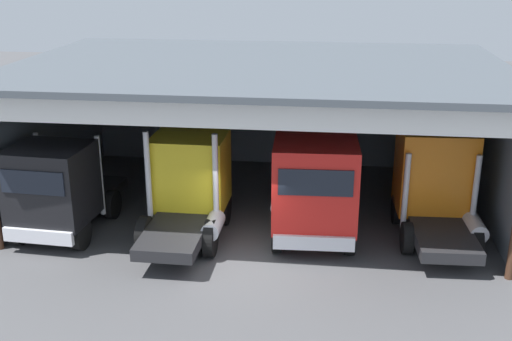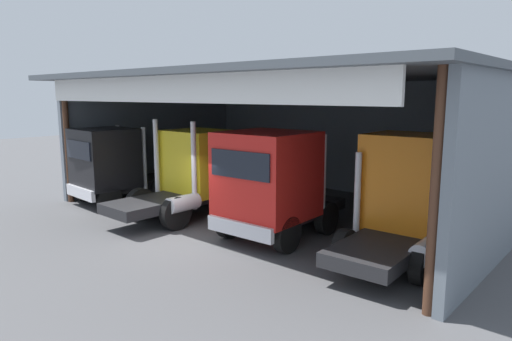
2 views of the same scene
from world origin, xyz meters
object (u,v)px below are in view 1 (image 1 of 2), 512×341
at_px(oil_drum, 180,156).
at_px(tool_cart, 177,154).
at_px(truck_red_left_bay, 314,188).
at_px(truck_black_center_bay, 58,189).
at_px(truck_yellow_center_right_bay, 189,185).
at_px(truck_orange_yard_outside, 436,183).

height_order(oil_drum, tool_cart, tool_cart).
distance_m(truck_red_left_bay, oil_drum, 9.33).
bearing_deg(truck_black_center_bay, oil_drum, -102.57).
bearing_deg(truck_black_center_bay, truck_red_left_bay, -172.78).
distance_m(truck_yellow_center_right_bay, oil_drum, 7.11).
bearing_deg(truck_red_left_bay, truck_orange_yard_outside, -165.91).
distance_m(truck_yellow_center_right_bay, tool_cart, 7.23).
bearing_deg(tool_cart, truck_yellow_center_right_bay, -72.51).
relative_size(truck_yellow_center_right_bay, oil_drum, 5.78).
bearing_deg(tool_cart, oil_drum, -31.09).
distance_m(oil_drum, tool_cart, 0.19).
distance_m(truck_black_center_bay, truck_red_left_bay, 8.23).
xyz_separation_m(truck_black_center_bay, truck_yellow_center_right_bay, (4.14, 0.77, 0.03)).
bearing_deg(truck_orange_yard_outside, truck_black_center_bay, -174.46).
xyz_separation_m(truck_red_left_bay, tool_cart, (-6.22, 7.02, -1.35)).
relative_size(oil_drum, tool_cart, 0.86).
relative_size(truck_black_center_bay, truck_orange_yard_outside, 1.09).
bearing_deg(truck_red_left_bay, oil_drum, -51.20).
bearing_deg(oil_drum, truck_yellow_center_right_bay, -73.44).
height_order(truck_red_left_bay, truck_orange_yard_outside, truck_orange_yard_outside).
relative_size(truck_black_center_bay, truck_red_left_bay, 1.08).
relative_size(truck_red_left_bay, oil_drum, 5.65).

